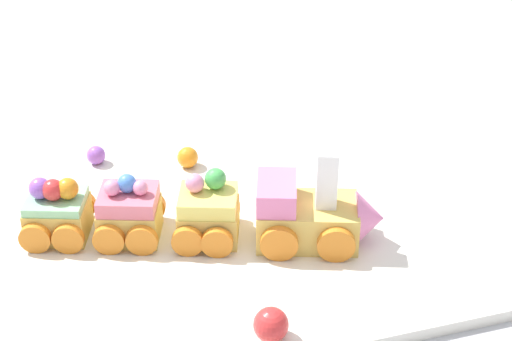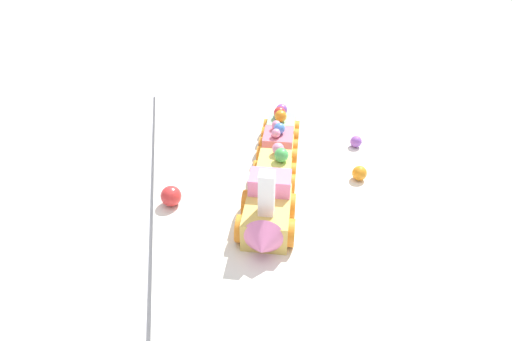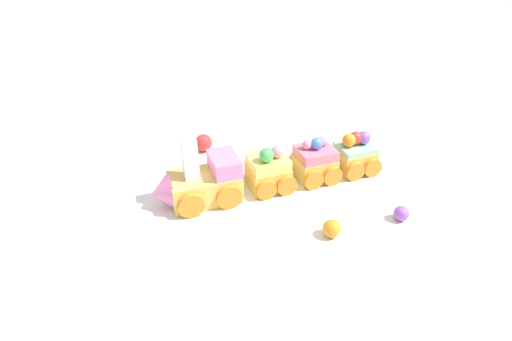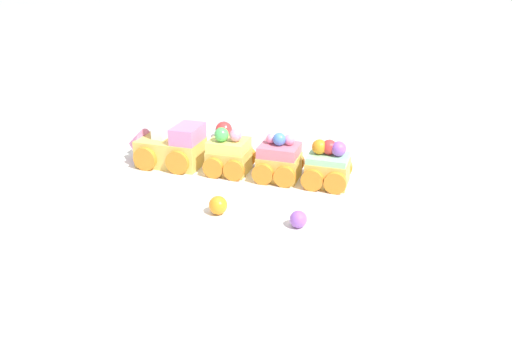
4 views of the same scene
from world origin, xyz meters
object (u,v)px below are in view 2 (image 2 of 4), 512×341
Objects in this scene: cake_train_locomotive at (267,215)px; gumball_purple at (356,142)px; cake_car_strawberry at (278,146)px; cake_car_lemon at (274,171)px; cake_car_mint at (281,127)px; gumball_orange at (359,173)px; gumball_red at (171,196)px.

cake_train_locomotive is 6.37× the size of gumball_purple.
cake_car_strawberry is 3.94× the size of gumball_purple.
cake_car_lemon is 1.00× the size of cake_car_strawberry.
cake_car_mint is 0.17m from gumball_orange.
cake_car_lemon is at bearing 179.76° from cake_train_locomotive.
cake_car_mint is (-0.13, 0.04, -0.00)m from cake_car_lemon.
cake_car_lemon reaches higher than cake_car_mint.
cake_train_locomotive is 0.18m from gumball_orange.
gumball_purple is at bearing 85.79° from cake_car_mint.
cake_train_locomotive is 0.10m from cake_car_lemon.
cake_train_locomotive reaches higher than cake_car_mint.
cake_train_locomotive is at bearing 55.63° from gumball_red.
cake_train_locomotive is 0.17m from cake_car_strawberry.
cake_car_lemon is 0.18m from gumball_purple.
cake_car_mint is at bearing -112.78° from gumball_purple.
gumball_red reaches higher than gumball_purple.
gumball_red is at bearing -88.91° from gumball_orange.
gumball_red is at bearing -105.81° from cake_train_locomotive.
gumball_orange is (-0.09, 0.16, -0.02)m from cake_train_locomotive.
cake_car_strawberry is 0.07m from cake_car_mint.
cake_car_lemon is (-0.10, 0.03, -0.00)m from cake_train_locomotive.
gumball_red is at bearing -45.30° from cake_car_strawberry.
gumball_red is (0.08, -0.17, -0.01)m from cake_car_strawberry.
gumball_purple is 0.70× the size of gumball_red.
gumball_orange is at bearing 91.09° from gumball_red.
cake_car_strawberry is at bearing -179.97° from cake_train_locomotive.
cake_car_mint is (-0.06, 0.02, -0.00)m from cake_car_strawberry.
gumball_purple is (-0.01, 0.14, -0.01)m from cake_car_strawberry.
cake_train_locomotive is at bearing -47.84° from gumball_purple.
cake_car_mint reaches higher than gumball_red.
gumball_orange is 0.10m from gumball_purple.
cake_train_locomotive reaches higher than cake_car_lemon.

